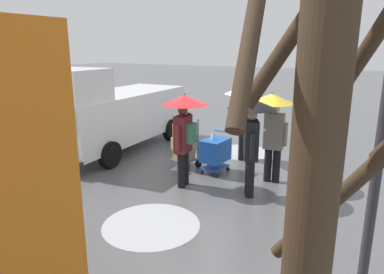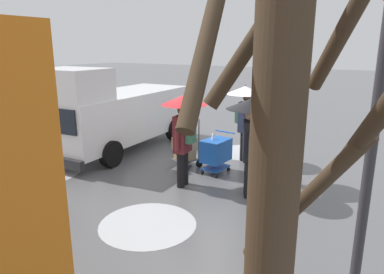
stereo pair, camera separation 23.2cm
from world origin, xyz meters
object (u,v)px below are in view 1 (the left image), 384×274
(cargo_van_parked_right, at_px, (112,113))
(pedestrian_pink_side, at_px, (184,119))
(pedestrian_white_side, at_px, (244,105))
(pedestrian_far_side, at_px, (273,117))
(pedestrian_black_side, at_px, (252,124))
(street_lamp, at_px, (384,120))
(shopping_cart_vendor, at_px, (215,151))
(hand_dolly_boxes, at_px, (184,143))

(cargo_van_parked_right, distance_m, pedestrian_pink_side, 3.69)
(pedestrian_pink_side, relative_size, pedestrian_white_side, 1.00)
(pedestrian_white_side, distance_m, pedestrian_far_side, 1.73)
(cargo_van_parked_right, bearing_deg, pedestrian_far_side, 177.39)
(pedestrian_black_side, relative_size, street_lamp, 0.56)
(shopping_cart_vendor, distance_m, street_lamp, 5.34)
(shopping_cart_vendor, relative_size, pedestrian_black_side, 0.49)
(shopping_cart_vendor, relative_size, pedestrian_pink_side, 0.49)
(shopping_cart_vendor, relative_size, pedestrian_far_side, 0.49)
(pedestrian_pink_side, height_order, street_lamp, street_lamp)
(hand_dolly_boxes, distance_m, pedestrian_white_side, 1.98)
(cargo_van_parked_right, distance_m, hand_dolly_boxes, 2.82)
(pedestrian_white_side, bearing_deg, pedestrian_black_side, 114.61)
(cargo_van_parked_right, distance_m, pedestrian_black_side, 5.04)
(pedestrian_pink_side, bearing_deg, pedestrian_black_side, -171.66)
(pedestrian_white_side, bearing_deg, street_lamp, 125.43)
(cargo_van_parked_right, xyz_separation_m, shopping_cart_vendor, (-3.65, 0.32, -0.61))
(cargo_van_parked_right, xyz_separation_m, street_lamp, (-7.29, 3.78, 1.19))
(shopping_cart_vendor, relative_size, hand_dolly_boxes, 0.79)
(pedestrian_pink_side, xyz_separation_m, pedestrian_black_side, (-1.50, -0.22, 0.01))
(street_lamp, bearing_deg, pedestrian_white_side, -54.57)
(pedestrian_far_side, bearing_deg, cargo_van_parked_right, -2.61)
(hand_dolly_boxes, xyz_separation_m, pedestrian_white_side, (-1.11, -1.37, 0.90))
(cargo_van_parked_right, bearing_deg, pedestrian_pink_side, 157.21)
(shopping_cart_vendor, xyz_separation_m, pedestrian_far_side, (-1.39, -0.09, 1.02))
(hand_dolly_boxes, height_order, street_lamp, street_lamp)
(hand_dolly_boxes, bearing_deg, street_lamp, 142.81)
(cargo_van_parked_right, xyz_separation_m, pedestrian_white_side, (-3.86, -1.03, 0.39))
(hand_dolly_boxes, bearing_deg, pedestrian_far_side, -177.18)
(pedestrian_far_side, bearing_deg, pedestrian_white_side, -46.79)
(cargo_van_parked_right, xyz_separation_m, hand_dolly_boxes, (-2.75, 0.34, -0.51))
(cargo_van_parked_right, distance_m, pedestrian_white_side, 4.01)
(hand_dolly_boxes, xyz_separation_m, pedestrian_pink_side, (-0.63, 1.08, 0.90))
(pedestrian_pink_side, xyz_separation_m, street_lamp, (-3.90, 2.36, 0.80))
(shopping_cart_vendor, distance_m, hand_dolly_boxes, 0.91)
(hand_dolly_boxes, relative_size, pedestrian_far_side, 0.61)
(pedestrian_pink_side, distance_m, pedestrian_white_side, 2.50)
(pedestrian_black_side, distance_m, street_lamp, 3.61)
(pedestrian_black_side, distance_m, pedestrian_white_side, 2.45)
(pedestrian_white_side, bearing_deg, cargo_van_parked_right, 14.95)
(cargo_van_parked_right, xyz_separation_m, pedestrian_pink_side, (-3.38, 1.42, 0.39))
(pedestrian_pink_side, height_order, pedestrian_white_side, same)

